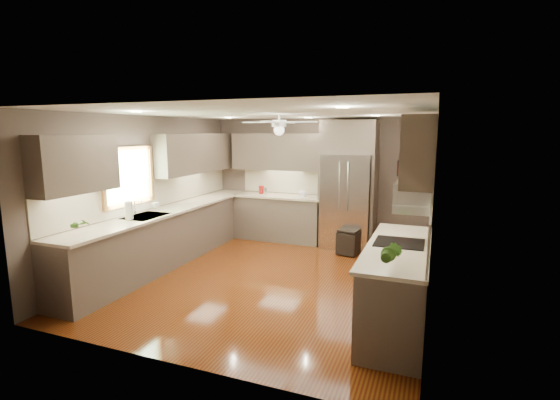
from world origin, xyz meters
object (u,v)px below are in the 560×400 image
Objects in this scene: canister_b at (265,191)px; paper_towel at (129,210)px; potted_plant_left at (80,224)px; microwave at (413,197)px; bowl at (303,195)px; stool at (349,242)px; refrigerator at (348,187)px; canister_a at (262,190)px; soap_bottle at (156,205)px; potted_plant_right at (391,254)px.

canister_b is 3.18m from paper_towel.
microwave is (3.97, 1.17, 0.41)m from potted_plant_left.
microwave reaches higher than potted_plant_left.
bowl is at bearing 66.16° from potted_plant_left.
refrigerator is at bearing 106.34° from stool.
potted_plant_left is at bearing -124.29° from refrigerator.
canister_b is 0.25× the size of microwave.
microwave reaches higher than canister_a.
refrigerator is (2.78, 2.19, 0.16)m from soap_bottle.
canister_a is at bearing 167.43° from canister_b.
stool is at bearing 107.59° from potted_plant_right.
canister_b is at bearing -12.57° from canister_a.
potted_plant_left is (-0.88, -3.96, 0.06)m from canister_b.
soap_bottle reaches higher than stool.
potted_plant_left reaches higher than stool.
soap_bottle reaches higher than canister_a.
bowl is 0.44× the size of stool.
bowl is (1.86, 2.22, -0.06)m from soap_bottle.
potted_plant_left is at bearing -88.52° from paper_towel.
soap_bottle is 4.34m from potted_plant_right.
refrigerator is at bearing 107.43° from potted_plant_right.
microwave reaches higher than stool.
bowl is at bearing -3.80° from canister_b.
potted_plant_left is 1.34× the size of bowl.
refrigerator is at bearing 38.23° from soap_bottle.
paper_towel is (-1.75, -3.00, 0.12)m from bowl.
soap_bottle is at bearing 94.61° from potted_plant_left.
canister_b is 2.49m from soap_bottle.
potted_plant_right is (3.86, 0.01, 0.03)m from potted_plant_left.
paper_towel is (-0.81, -3.07, 0.06)m from canister_a.
potted_plant_left is 0.92× the size of paper_towel.
canister_a is at bearing 176.87° from refrigerator.
microwave is at bearing 3.77° from paper_towel.
refrigerator reaches higher than bowl.
canister_a is at bearing 68.10° from soap_bottle.
paper_towel reaches higher than canister_a.
potted_plant_right is at bearing -13.04° from paper_towel.
potted_plant_left is at bearing -129.50° from stool.
potted_plant_left is 0.58× the size of stool.
microwave is at bearing -41.41° from canister_a.
microwave reaches higher than potted_plant_right.
canister_a is 5.02m from potted_plant_right.
canister_a is at bearing 175.29° from bowl.
refrigerator reaches higher than stool.
canister_a is 0.10m from canister_b.
bowl is at bearing 154.03° from stool.
refrigerator is at bearing 116.09° from microwave.
microwave is at bearing -42.06° from canister_b.
potted_plant_left is 4.47m from stool.
bowl is 0.95m from refrigerator.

